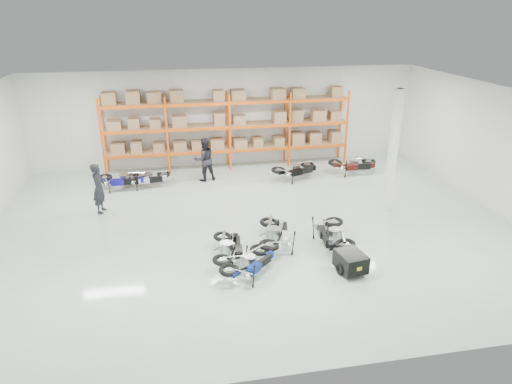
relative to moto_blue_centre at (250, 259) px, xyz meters
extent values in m
plane|color=#B3C7B6|center=(0.63, 3.09, -0.51)|extent=(18.00, 18.00, 0.00)
plane|color=white|center=(0.63, 3.09, 3.99)|extent=(18.00, 18.00, 0.00)
plane|color=silver|center=(0.63, 10.09, 1.74)|extent=(18.00, 0.00, 18.00)
plane|color=silver|center=(0.63, -3.91, 1.74)|extent=(18.00, 0.00, 18.00)
plane|color=silver|center=(9.63, 3.09, 1.74)|extent=(0.00, 14.00, 14.00)
cube|color=#EE540C|center=(-4.97, 9.09, 1.24)|extent=(0.08, 0.08, 3.50)
cube|color=#EE540C|center=(-4.97, 9.99, 1.24)|extent=(0.08, 0.08, 3.50)
cube|color=#EE540C|center=(-2.17, 9.09, 1.24)|extent=(0.08, 0.08, 3.50)
cube|color=#EE540C|center=(-2.17, 9.99, 1.24)|extent=(0.08, 0.08, 3.50)
cube|color=#EE540C|center=(0.63, 9.09, 1.24)|extent=(0.08, 0.08, 3.50)
cube|color=#EE540C|center=(0.63, 9.99, 1.24)|extent=(0.08, 0.08, 3.50)
cube|color=#EE540C|center=(3.43, 9.09, 1.24)|extent=(0.08, 0.08, 3.50)
cube|color=#EE540C|center=(3.43, 9.99, 1.24)|extent=(0.08, 0.08, 3.50)
cube|color=#EE540C|center=(6.23, 9.09, 1.24)|extent=(0.08, 0.08, 3.50)
cube|color=#EE540C|center=(6.23, 9.99, 1.24)|extent=(0.08, 0.08, 3.50)
cube|color=#EE540C|center=(-3.57, 9.09, 0.39)|extent=(2.70, 0.08, 0.12)
cube|color=#EE540C|center=(-3.57, 9.99, 0.39)|extent=(2.70, 0.08, 0.12)
cube|color=olive|center=(-3.57, 9.54, 0.46)|extent=(2.68, 0.88, 0.02)
cube|color=olive|center=(-3.57, 9.54, 0.69)|extent=(2.40, 0.70, 0.44)
cube|color=#EE540C|center=(-0.77, 9.09, 0.39)|extent=(2.70, 0.08, 0.12)
cube|color=#EE540C|center=(-0.77, 9.99, 0.39)|extent=(2.70, 0.08, 0.12)
cube|color=olive|center=(-0.77, 9.54, 0.46)|extent=(2.68, 0.88, 0.02)
cube|color=olive|center=(-0.77, 9.54, 0.69)|extent=(2.40, 0.70, 0.44)
cube|color=#EE540C|center=(2.03, 9.09, 0.39)|extent=(2.70, 0.08, 0.12)
cube|color=#EE540C|center=(2.03, 9.99, 0.39)|extent=(2.70, 0.08, 0.12)
cube|color=olive|center=(2.03, 9.54, 0.46)|extent=(2.68, 0.88, 0.02)
cube|color=olive|center=(2.03, 9.54, 0.69)|extent=(2.40, 0.70, 0.44)
cube|color=#EE540C|center=(4.83, 9.09, 0.39)|extent=(2.70, 0.08, 0.12)
cube|color=#EE540C|center=(4.83, 9.99, 0.39)|extent=(2.70, 0.08, 0.12)
cube|color=olive|center=(4.83, 9.54, 0.46)|extent=(2.68, 0.88, 0.02)
cube|color=olive|center=(4.83, 9.54, 0.69)|extent=(2.40, 0.70, 0.44)
cube|color=#EE540C|center=(-3.57, 9.09, 1.49)|extent=(2.70, 0.08, 0.12)
cube|color=#EE540C|center=(-3.57, 9.99, 1.49)|extent=(2.70, 0.08, 0.12)
cube|color=olive|center=(-3.57, 9.54, 1.56)|extent=(2.68, 0.88, 0.02)
cube|color=olive|center=(-3.57, 9.54, 1.79)|extent=(2.40, 0.70, 0.44)
cube|color=#EE540C|center=(-0.77, 9.09, 1.49)|extent=(2.70, 0.08, 0.12)
cube|color=#EE540C|center=(-0.77, 9.99, 1.49)|extent=(2.70, 0.08, 0.12)
cube|color=olive|center=(-0.77, 9.54, 1.56)|extent=(2.68, 0.88, 0.02)
cube|color=olive|center=(-0.77, 9.54, 1.79)|extent=(2.40, 0.70, 0.44)
cube|color=#EE540C|center=(2.03, 9.09, 1.49)|extent=(2.70, 0.08, 0.12)
cube|color=#EE540C|center=(2.03, 9.99, 1.49)|extent=(2.70, 0.08, 0.12)
cube|color=olive|center=(2.03, 9.54, 1.56)|extent=(2.68, 0.88, 0.02)
cube|color=olive|center=(2.03, 9.54, 1.79)|extent=(2.40, 0.70, 0.44)
cube|color=#EE540C|center=(4.83, 9.09, 1.49)|extent=(2.70, 0.08, 0.12)
cube|color=#EE540C|center=(4.83, 9.99, 1.49)|extent=(2.70, 0.08, 0.12)
cube|color=olive|center=(4.83, 9.54, 1.56)|extent=(2.68, 0.88, 0.02)
cube|color=olive|center=(4.83, 9.54, 1.79)|extent=(2.40, 0.70, 0.44)
cube|color=#EE540C|center=(-3.57, 9.09, 2.59)|extent=(2.70, 0.08, 0.12)
cube|color=#EE540C|center=(-3.57, 9.99, 2.59)|extent=(2.70, 0.08, 0.12)
cube|color=olive|center=(-3.57, 9.54, 2.66)|extent=(2.68, 0.88, 0.02)
cube|color=olive|center=(-3.57, 9.54, 2.89)|extent=(2.40, 0.70, 0.44)
cube|color=#EE540C|center=(-0.77, 9.09, 2.59)|extent=(2.70, 0.08, 0.12)
cube|color=#EE540C|center=(-0.77, 9.99, 2.59)|extent=(2.70, 0.08, 0.12)
cube|color=olive|center=(-0.77, 9.54, 2.66)|extent=(2.68, 0.88, 0.02)
cube|color=olive|center=(-0.77, 9.54, 2.89)|extent=(2.40, 0.70, 0.44)
cube|color=#EE540C|center=(2.03, 9.09, 2.59)|extent=(2.70, 0.08, 0.12)
cube|color=#EE540C|center=(2.03, 9.99, 2.59)|extent=(2.70, 0.08, 0.12)
cube|color=olive|center=(2.03, 9.54, 2.66)|extent=(2.68, 0.88, 0.02)
cube|color=olive|center=(2.03, 9.54, 2.89)|extent=(2.40, 0.70, 0.44)
cube|color=#EE540C|center=(4.83, 9.09, 2.59)|extent=(2.70, 0.08, 0.12)
cube|color=#EE540C|center=(4.83, 9.99, 2.59)|extent=(2.70, 0.08, 0.12)
cube|color=olive|center=(4.83, 9.54, 2.66)|extent=(2.68, 0.88, 0.02)
cube|color=olive|center=(4.83, 9.54, 2.89)|extent=(2.40, 0.70, 0.44)
cube|color=white|center=(5.83, 3.59, 1.74)|extent=(0.25, 0.25, 4.50)
cube|color=black|center=(2.83, -0.39, -0.14)|extent=(0.84, 0.99, 0.51)
cube|color=yellow|center=(2.83, -0.83, -0.14)|extent=(0.15, 0.04, 0.10)
torus|color=black|center=(2.48, -0.39, -0.33)|extent=(0.07, 0.35, 0.35)
torus|color=black|center=(3.18, -0.39, -0.33)|extent=(0.07, 0.35, 0.35)
cylinder|color=black|center=(2.83, 0.21, -0.10)|extent=(0.19, 0.82, 0.04)
imported|color=black|center=(-4.70, 5.28, 0.43)|extent=(0.57, 0.76, 1.88)
imported|color=black|center=(-0.65, 7.92, 0.45)|extent=(1.09, 0.95, 1.92)
camera|label=1|loc=(-1.87, -10.97, 6.54)|focal=32.00mm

